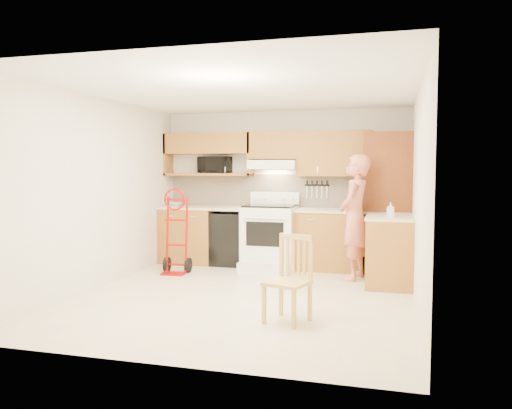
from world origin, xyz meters
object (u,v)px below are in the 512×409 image
at_px(person, 355,217).
at_px(dining_chair, 287,279).
at_px(microwave, 215,165).
at_px(range, 269,231).
at_px(hand_truck, 175,235).

xyz_separation_m(person, dining_chair, (-0.51, -2.22, -0.44)).
height_order(microwave, range, microwave).
xyz_separation_m(microwave, dining_chair, (1.84, -2.96, -1.18)).
distance_m(range, person, 1.42).
relative_size(range, hand_truck, 1.03).
distance_m(person, dining_chair, 2.32).
bearing_deg(range, dining_chair, -72.43).
bearing_deg(microwave, dining_chair, -53.03).
relative_size(person, dining_chair, 2.00).
height_order(range, hand_truck, range).
bearing_deg(microwave, person, -12.32).
bearing_deg(person, range, -94.93).
relative_size(microwave, range, 0.42).
bearing_deg(dining_chair, person, 94.79).
distance_m(microwave, dining_chair, 3.68).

